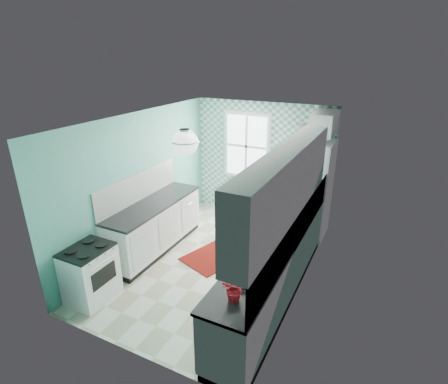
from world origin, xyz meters
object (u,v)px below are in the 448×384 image
at_px(stove, 90,273).
at_px(microwave, 313,133).
at_px(fridge, 307,189).
at_px(fruit_bowl, 247,280).
at_px(potted_plant, 235,289).
at_px(sink, 293,218).
at_px(ceiling_light, 185,143).

height_order(stove, microwave, microwave).
relative_size(fridge, microwave, 3.85).
xyz_separation_m(fridge, fruit_bowl, (0.09, -3.24, 0.02)).
distance_m(fridge, potted_plant, 3.59).
relative_size(stove, fruit_bowl, 2.70).
xyz_separation_m(sink, potted_plant, (-0.00, -2.25, 0.15)).
bearing_deg(stove, ceiling_light, 34.20).
bearing_deg(fruit_bowl, potted_plant, -90.00).
bearing_deg(fruit_bowl, fridge, 91.60).
relative_size(fruit_bowl, microwave, 0.62).
height_order(stove, potted_plant, potted_plant).
height_order(fridge, fruit_bowl, fridge).
height_order(ceiling_light, stove, ceiling_light).
relative_size(stove, microwave, 1.66).
bearing_deg(ceiling_light, microwave, 66.65).
distance_m(stove, potted_plant, 2.49).
xyz_separation_m(stove, sink, (2.40, 2.07, 0.50)).
bearing_deg(stove, microwave, 55.24).
relative_size(ceiling_light, potted_plant, 1.23).
distance_m(fruit_bowl, potted_plant, 0.37).
bearing_deg(fridge, sink, -83.76).
xyz_separation_m(stove, fruit_bowl, (2.40, 0.17, 0.54)).
bearing_deg(stove, potted_plant, -4.93).
distance_m(sink, fruit_bowl, 1.90).
distance_m(ceiling_light, potted_plant, 2.00).
xyz_separation_m(ceiling_light, microwave, (1.11, 2.57, -0.28)).
distance_m(sink, potted_plant, 2.25).
bearing_deg(ceiling_light, potted_plant, -40.22).
distance_m(stove, sink, 3.21).
bearing_deg(microwave, stove, 58.42).
bearing_deg(sink, microwave, 95.73).
xyz_separation_m(potted_plant, microwave, (-0.09, 3.59, 0.96)).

